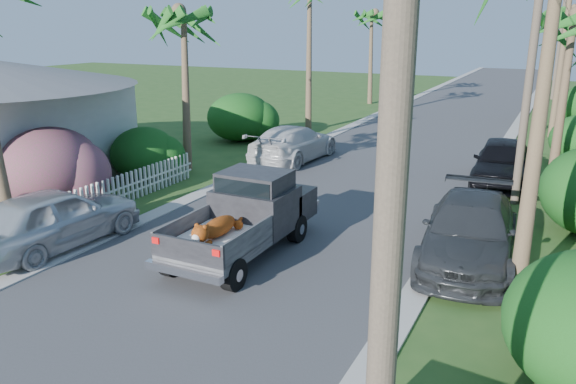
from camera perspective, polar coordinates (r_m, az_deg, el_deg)
The scene contains 20 objects.
ground at distance 10.80m, azimuth -18.56°, elevation -16.18°, with size 120.00×120.00×0.00m, color #284B1C.
road at distance 32.42m, azimuth 14.08°, elevation 6.08°, with size 8.00×100.00×0.02m, color #38383A.
curb_left at distance 33.57m, azimuth 6.88°, elevation 6.85°, with size 0.60×100.00×0.06m, color #A5A39E.
curb_right at distance 31.79m, azimuth 21.67°, elevation 5.24°, with size 0.60×100.00×0.06m, color #A5A39E.
pickup_truck at distance 14.56m, azimuth -3.88°, elevation -2.16°, with size 1.98×5.12×2.06m.
parked_car_rm at distance 14.61m, azimuth 17.97°, elevation -3.87°, with size 2.18×5.37×1.56m, color #2E3133.
parked_car_rf at distance 22.11m, azimuth 20.95°, elevation 2.84°, with size 1.96×4.88×1.66m, color black.
parked_car_ln at distance 16.00m, azimuth -22.65°, elevation -2.45°, with size 1.92×4.78×1.63m, color silver.
parked_car_lf at distance 24.27m, azimuth 0.58°, elevation 4.95°, with size 2.15×5.28×1.53m, color silver.
palm_l_b at distance 22.69m, azimuth -10.76°, elevation 17.54°, with size 4.40×4.40×7.40m.
palm_l_d at distance 42.32m, azimuth 8.60°, elevation 17.52°, with size 4.40×4.40×7.70m.
palm_r_b at distance 21.19m, azimuth 27.09°, elevation 15.62°, with size 4.40×4.40×7.20m.
shrub_l_b at distance 19.50m, azimuth -22.99°, elevation 2.29°, with size 3.00×3.30×2.60m, color #BA1A74.
shrub_l_c at distance 22.02m, azimuth -14.41°, elevation 3.83°, with size 2.40×2.64×2.00m, color #184714.
shrub_l_d at distance 28.69m, azimuth -4.92°, elevation 7.60°, with size 3.20×3.52×2.40m, color #184714.
picket_fence at distance 18.07m, azimuth -20.14°, elevation -1.10°, with size 0.10×11.00×1.00m, color white.
utility_pole_a at distance 4.48m, azimuth 10.54°, elevation 2.09°, with size 1.60×0.26×9.00m.
utility_pole_b at distance 19.25m, azimuth 23.49°, elevation 12.06°, with size 1.60×0.26×9.00m.
utility_pole_c at distance 34.22m, azimuth 25.22°, elevation 13.32°, with size 1.60×0.26×9.00m.
utility_pole_d at distance 49.21m, azimuth 25.90°, elevation 13.81°, with size 1.60×0.26×9.00m.
Camera 1 is at (6.77, -6.18, 5.71)m, focal length 35.00 mm.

